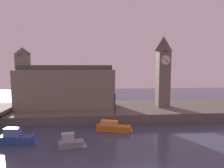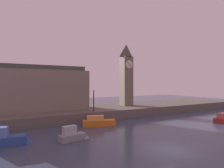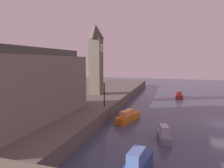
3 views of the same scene
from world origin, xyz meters
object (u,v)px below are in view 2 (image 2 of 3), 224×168
Objects in this scene: boat_cruiser_grey at (74,135)px; boat_tour_blue at (6,139)px; parliament_hall at (33,88)px; boat_patrol_orange at (101,122)px; clock_tower at (126,74)px; streetlamp at (94,98)px.

boat_cruiser_grey is 6.45m from boat_tour_blue.
parliament_hall reaches higher than boat_patrol_orange.
boat_tour_blue is at bearing -151.60° from clock_tower.
boat_patrol_orange is (-9.51, -8.24, -7.51)m from clock_tower.
boat_tour_blue reaches higher than boat_cruiser_grey.
streetlamp is 1.06× the size of boat_cruiser_grey.
clock_tower is 2.37× the size of boat_patrol_orange.
streetlamp reaches higher than boat_tour_blue.
parliament_hall is 4.76× the size of streetlamp.
boat_patrol_orange is at bearing -139.11° from clock_tower.
parliament_hall is 13.42m from boat_tour_blue.
boat_tour_blue is (-11.56, -3.16, 0.08)m from boat_patrol_orange.
streetlamp reaches higher than boat_patrol_orange.
boat_patrol_orange is at bearing 15.28° from boat_tour_blue.
streetlamp is 0.66× the size of boat_patrol_orange.
boat_tour_blue is (-21.07, -11.39, -7.43)m from clock_tower.
boat_tour_blue is at bearing -150.84° from streetlamp.
streetlamp is 10.35m from boat_cruiser_grey.
parliament_hall is 10.29m from streetlamp.
parliament_hall is at bearing 102.22° from boat_cruiser_grey.
boat_patrol_orange is 1.60× the size of boat_cruiser_grey.
boat_patrol_orange is (8.27, -9.02, -4.67)m from parliament_hall.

